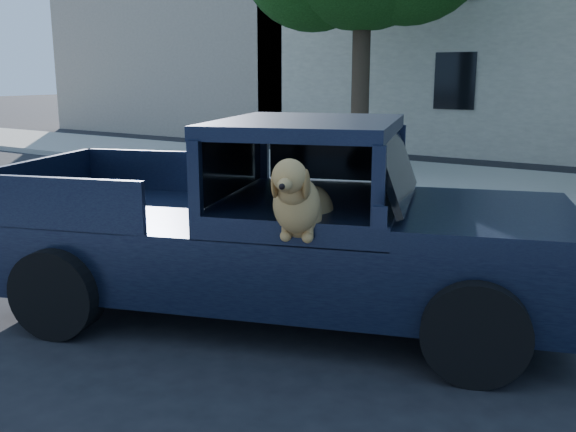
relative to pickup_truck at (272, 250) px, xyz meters
name	(u,v)px	position (x,y,z in m)	size (l,w,h in m)	color
ground	(264,330)	(0.19, -0.41, -0.68)	(120.00, 120.00, 0.00)	black
far_sidewalk	(517,186)	(0.19, 8.79, -0.60)	(60.00, 4.00, 0.15)	gray
lane_stripes	(557,275)	(2.19, 2.99, -0.67)	(21.60, 0.14, 0.01)	silver
building_left	(204,34)	(-14.81, 16.09, 3.32)	(12.00, 6.00, 8.00)	tan
pickup_truck	(272,250)	(0.00, 0.00, 0.00)	(5.98, 3.88, 2.00)	black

